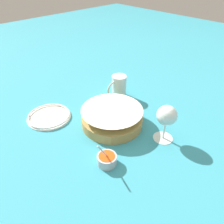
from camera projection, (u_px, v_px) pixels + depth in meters
ground_plane at (115, 119)px, 0.96m from camera, size 4.00×4.00×0.00m
food_basket at (112, 118)px, 0.92m from camera, size 0.26×0.26×0.08m
sauce_cup at (107, 159)px, 0.75m from camera, size 0.07×0.07×0.11m
wine_glass at (167, 117)px, 0.80m from camera, size 0.08×0.08×0.15m
beer_mug at (119, 87)px, 1.09m from camera, size 0.12×0.07×0.11m
side_plate at (49, 116)px, 0.97m from camera, size 0.19×0.19×0.01m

